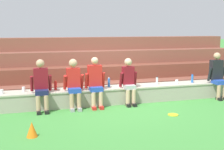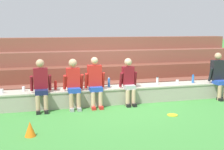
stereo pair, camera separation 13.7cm
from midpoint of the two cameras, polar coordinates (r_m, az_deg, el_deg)
name	(u,v)px [view 2 (the right image)]	position (r m, az deg, el deg)	size (l,w,h in m)	color
ground_plane	(120,105)	(8.21, 2.11, -5.87)	(80.00, 80.00, 0.00)	#428E3D
stone_seating_wall	(117,94)	(8.43, 1.51, -3.73)	(7.08, 0.64, 0.47)	#A8A08E
brick_bleachers	(102,70)	(10.23, -1.64, 0.98)	(10.01, 2.31, 1.79)	brown
person_far_left	(41,84)	(7.72, -13.15, -1.69)	(0.54, 0.58, 1.34)	tan
person_left_of_center	(74,82)	(7.78, -6.98, -1.44)	(0.53, 0.54, 1.32)	tan
person_center	(95,81)	(7.88, -2.79, -1.21)	(0.55, 0.51, 1.35)	#DBAD89
person_right_of_center	(129,80)	(8.13, 3.76, -1.07)	(0.49, 0.50, 1.30)	#DBAD89
person_far_right	(219,75)	(9.42, 20.40, 0.05)	(0.55, 0.58, 1.39)	tan
water_bottle_near_left	(109,82)	(8.33, -0.13, -1.46)	(0.07, 0.07, 0.27)	blue
water_bottle_near_right	(157,81)	(8.79, 9.23, -1.14)	(0.07, 0.07, 0.24)	silver
water_bottle_mid_left	(55,85)	(8.11, -10.46, -2.01)	(0.08, 0.08, 0.24)	red
water_bottle_mid_right	(193,79)	(9.29, 15.87, -0.74)	(0.07, 0.07, 0.26)	blue
plastic_cup_left_end	(177,82)	(9.05, 13.00, -1.29)	(0.09, 0.09, 0.12)	white
plastic_cup_middle	(2,91)	(8.03, -20.17, -2.97)	(0.09, 0.09, 0.11)	white
plastic_cup_right_end	(24,89)	(8.09, -16.33, -2.62)	(0.08, 0.08, 0.13)	white
frisbee	(172,115)	(7.44, 12.18, -7.61)	(0.26, 0.26, 0.02)	yellow
sports_cone	(30,129)	(6.10, -15.01, -10.10)	(0.22, 0.22, 0.30)	orange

